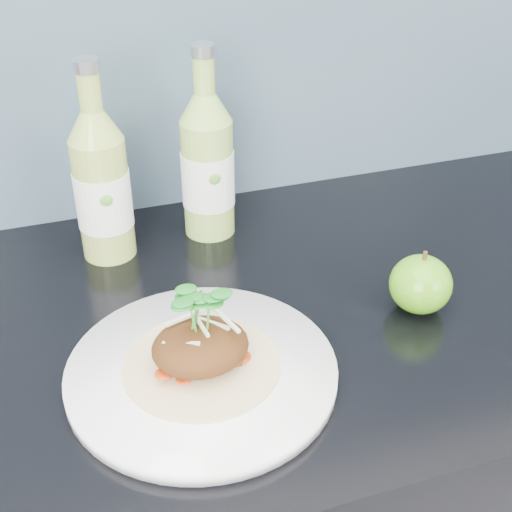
{
  "coord_description": "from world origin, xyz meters",
  "views": [
    {
      "loc": [
        -0.2,
        1.04,
        1.42
      ],
      "look_at": [
        -0.0,
        1.65,
        1.0
      ],
      "focal_mm": 50.0,
      "sensor_mm": 36.0,
      "label": 1
    }
  ],
  "objects_px": {
    "green_apple": "(421,284)",
    "cider_bottle_right": "(208,166)",
    "cider_bottle_left": "(102,186)",
    "dinner_plate": "(202,372)"
  },
  "relations": [
    {
      "from": "cider_bottle_right",
      "to": "cider_bottle_left",
      "type": "bearing_deg",
      "value": 179.23
    },
    {
      "from": "cider_bottle_left",
      "to": "cider_bottle_right",
      "type": "relative_size",
      "value": 1.0
    },
    {
      "from": "dinner_plate",
      "to": "cider_bottle_right",
      "type": "height_order",
      "value": "cider_bottle_right"
    },
    {
      "from": "green_apple",
      "to": "cider_bottle_left",
      "type": "relative_size",
      "value": 0.32
    },
    {
      "from": "dinner_plate",
      "to": "cider_bottle_left",
      "type": "bearing_deg",
      "value": 101.0
    },
    {
      "from": "dinner_plate",
      "to": "cider_bottle_left",
      "type": "relative_size",
      "value": 1.32
    },
    {
      "from": "green_apple",
      "to": "cider_bottle_right",
      "type": "relative_size",
      "value": 0.32
    },
    {
      "from": "green_apple",
      "to": "cider_bottle_right",
      "type": "height_order",
      "value": "cider_bottle_right"
    },
    {
      "from": "cider_bottle_left",
      "to": "cider_bottle_right",
      "type": "height_order",
      "value": "same"
    },
    {
      "from": "dinner_plate",
      "to": "green_apple",
      "type": "height_order",
      "value": "green_apple"
    }
  ]
}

